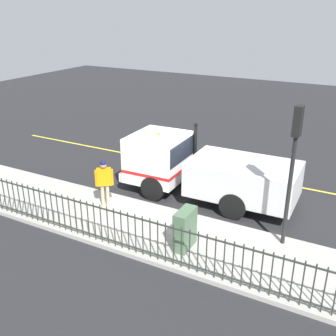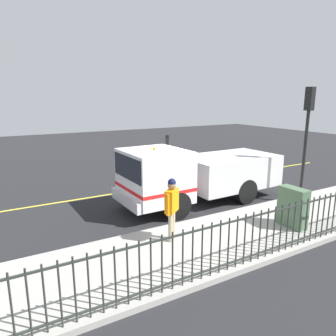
{
  "view_description": "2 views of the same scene",
  "coord_description": "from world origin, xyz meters",
  "px_view_note": "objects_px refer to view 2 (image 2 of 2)",
  "views": [
    {
      "loc": [
        12.76,
        5.97,
        6.84
      ],
      "look_at": [
        1.94,
        0.17,
        1.83
      ],
      "focal_mm": 42.33,
      "sensor_mm": 36.0,
      "label": 1
    },
    {
      "loc": [
        9.48,
        -6.16,
        4.03
      ],
      "look_at": [
        0.71,
        -1.1,
        1.73
      ],
      "focal_mm": 33.36,
      "sensor_mm": 36.0,
      "label": 2
    }
  ],
  "objects_px": {
    "worker_standing": "(172,203)",
    "traffic_cone": "(229,176)",
    "utility_cabinet": "(293,207)",
    "work_truck": "(192,173)",
    "traffic_light_near": "(308,121)"
  },
  "relations": [
    {
      "from": "utility_cabinet",
      "to": "traffic_cone",
      "type": "distance_m",
      "value": 5.77
    },
    {
      "from": "traffic_light_near",
      "to": "traffic_cone",
      "type": "distance_m",
      "value": 4.71
    },
    {
      "from": "utility_cabinet",
      "to": "traffic_cone",
      "type": "bearing_deg",
      "value": 158.34
    },
    {
      "from": "utility_cabinet",
      "to": "traffic_cone",
      "type": "xyz_separation_m",
      "value": [
        -5.34,
        2.12,
        -0.46
      ]
    },
    {
      "from": "work_truck",
      "to": "worker_standing",
      "type": "height_order",
      "value": "work_truck"
    },
    {
      "from": "work_truck",
      "to": "utility_cabinet",
      "type": "bearing_deg",
      "value": -161.66
    },
    {
      "from": "work_truck",
      "to": "utility_cabinet",
      "type": "xyz_separation_m",
      "value": [
        3.59,
        1.27,
        -0.49
      ]
    },
    {
      "from": "work_truck",
      "to": "traffic_light_near",
      "type": "xyz_separation_m",
      "value": [
        1.96,
        3.81,
        1.91
      ]
    },
    {
      "from": "utility_cabinet",
      "to": "worker_standing",
      "type": "bearing_deg",
      "value": -105.59
    },
    {
      "from": "worker_standing",
      "to": "traffic_light_near",
      "type": "distance_m",
      "value": 6.54
    },
    {
      "from": "worker_standing",
      "to": "traffic_cone",
      "type": "relative_size",
      "value": 3.04
    },
    {
      "from": "worker_standing",
      "to": "utility_cabinet",
      "type": "distance_m",
      "value": 3.85
    },
    {
      "from": "traffic_light_near",
      "to": "utility_cabinet",
      "type": "height_order",
      "value": "traffic_light_near"
    },
    {
      "from": "worker_standing",
      "to": "traffic_cone",
      "type": "distance_m",
      "value": 7.29
    },
    {
      "from": "traffic_light_near",
      "to": "traffic_cone",
      "type": "relative_size",
      "value": 7.3
    }
  ]
}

